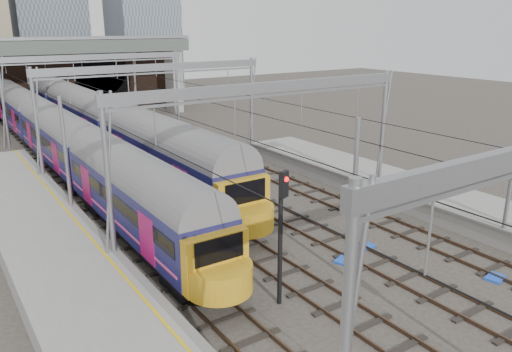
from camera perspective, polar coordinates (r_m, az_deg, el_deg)
ground at (r=21.16m, az=14.45°, el=-13.39°), size 160.00×160.00×0.00m
platform_left at (r=17.81m, az=-16.08°, el=-17.72°), size 4.32×55.00×1.12m
tracks at (r=32.01m, az=-5.83°, el=-2.26°), size 14.40×80.00×0.22m
overhead_line at (r=36.33m, az=-11.10°, el=10.41°), size 16.80×80.00×8.00m
retaining_wall at (r=65.84m, az=-20.57°, el=10.50°), size 28.00×2.75×9.00m
overbridge at (r=59.54m, az=-20.76°, el=12.76°), size 28.00×3.00×9.25m
train_main at (r=55.59m, az=-21.25°, el=7.64°), size 3.01×69.59×5.11m
train_second at (r=47.16m, az=-23.68°, el=5.66°), size 2.71×62.60×4.69m
signal_near_left at (r=18.67m, az=2.93°, el=-5.45°), size 0.43×0.49×5.45m
equip_cover_a at (r=25.38m, az=12.62°, el=-7.82°), size 0.75×0.54×0.09m
equip_cover_b at (r=23.71m, az=9.94°, el=-9.47°), size 1.01×0.86×0.10m
equip_cover_c at (r=24.20m, az=25.65°, el=-10.43°), size 1.00×0.80×0.10m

